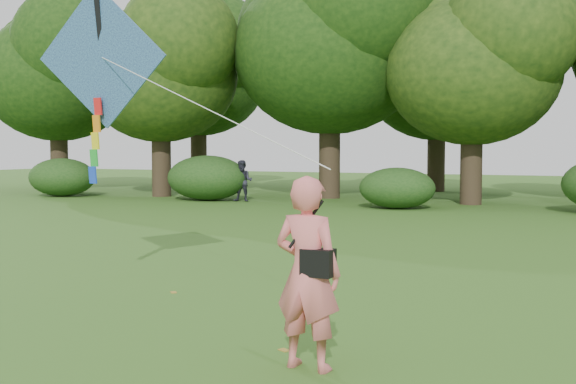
% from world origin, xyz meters
% --- Properties ---
extents(ground, '(100.00, 100.00, 0.00)m').
position_xyz_m(ground, '(0.00, 0.00, 0.00)').
color(ground, '#265114').
rests_on(ground, ground).
extents(man_kite_flyer, '(0.71, 0.50, 1.85)m').
position_xyz_m(man_kite_flyer, '(0.18, -0.85, 0.93)').
color(man_kite_flyer, '#E86E6D').
rests_on(man_kite_flyer, ground).
extents(bystander_left, '(0.89, 0.76, 1.62)m').
position_xyz_m(bystander_left, '(-10.39, 17.79, 0.81)').
color(bystander_left, '#2A2A38').
rests_on(bystander_left, ground).
extents(crossbody_bag, '(0.43, 0.20, 0.72)m').
position_xyz_m(crossbody_bag, '(0.30, -0.88, 1.05)').
color(crossbody_bag, black).
rests_on(crossbody_bag, ground).
extents(flying_kite, '(5.72, 2.82, 2.96)m').
position_xyz_m(flying_kite, '(-4.21, 1.65, 3.41)').
color(flying_kite, '#23329B').
rests_on(flying_kite, ground).
extents(shrub_band, '(39.15, 3.22, 1.88)m').
position_xyz_m(shrub_band, '(-0.72, 17.60, 0.86)').
color(shrub_band, '#264919').
rests_on(shrub_band, ground).
extents(fallen_leaves, '(11.40, 15.41, 0.01)m').
position_xyz_m(fallen_leaves, '(-0.40, 3.08, 0.01)').
color(fallen_leaves, olive).
rests_on(fallen_leaves, ground).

